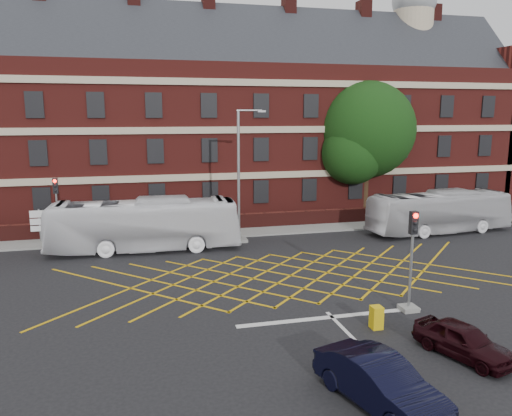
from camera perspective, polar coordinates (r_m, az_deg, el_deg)
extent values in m
plane|color=black|center=(24.14, 5.46, -9.15)|extent=(120.00, 120.00, 0.00)
cube|color=maroon|center=(44.11, -3.93, 7.84)|extent=(50.00, 12.00, 12.00)
cube|color=#202329|center=(44.23, -4.04, 15.62)|extent=(51.00, 10.61, 10.61)
cube|color=#B7A88C|center=(38.10, -2.35, 8.91)|extent=(50.00, 0.18, 0.50)
cube|color=black|center=(38.20, -2.34, 6.67)|extent=(1.20, 0.14, 1.80)
cube|color=#441512|center=(44.20, -13.76, 21.26)|extent=(1.00, 1.40, 3.20)
cylinder|color=#B7A88C|center=(50.85, 17.41, 17.93)|extent=(3.60, 3.60, 6.00)
sphere|color=gray|center=(51.42, 17.64, 21.68)|extent=(4.00, 4.00, 4.00)
cube|color=#441512|center=(36.04, -1.34, -1.53)|extent=(56.00, 0.50, 1.10)
cube|color=slate|center=(35.20, -0.99, -2.64)|extent=(60.00, 3.00, 0.12)
cube|color=#CC990C|center=(25.92, 3.99, -7.70)|extent=(8.22, 8.22, 0.02)
cube|color=silver|center=(21.09, 8.66, -12.21)|extent=(8.00, 0.30, 0.02)
cube|color=silver|center=(15.95, 18.19, -20.67)|extent=(0.15, 14.00, 0.02)
imported|color=white|center=(30.89, -12.62, -1.88)|extent=(11.54, 3.18, 3.18)
imported|color=silver|center=(36.98, 20.23, -0.43)|extent=(10.68, 3.33, 2.93)
imported|color=black|center=(15.33, 13.96, -18.76)|extent=(2.69, 4.59, 1.43)
imported|color=black|center=(18.92, 22.60, -13.79)|extent=(2.48, 3.75, 1.19)
cylinder|color=black|center=(42.50, 12.27, 3.00)|extent=(0.90, 0.90, 5.34)
sphere|color=black|center=(42.16, 12.50, 8.73)|extent=(7.88, 7.88, 7.88)
sphere|color=black|center=(40.89, 11.00, 6.24)|extent=(5.12, 5.12, 5.12)
sphere|color=black|center=(43.61, 13.74, 6.92)|extent=(4.73, 4.73, 4.73)
cube|color=slate|center=(22.43, 17.02, -10.89)|extent=(0.70, 0.70, 0.20)
cylinder|color=gray|center=(21.89, 17.26, -6.87)|extent=(0.12, 0.12, 3.50)
cube|color=black|center=(21.38, 17.56, -1.62)|extent=(0.30, 0.25, 0.95)
sphere|color=#FF0C05|center=(21.20, 17.80, -0.85)|extent=(0.20, 0.20, 0.20)
cube|color=slate|center=(33.95, -21.51, -3.83)|extent=(0.70, 0.70, 0.20)
cylinder|color=gray|center=(33.59, -21.71, -1.10)|extent=(0.12, 0.12, 3.50)
cube|color=black|center=(33.26, -21.95, 2.36)|extent=(0.30, 0.25, 0.95)
sphere|color=#FF0C05|center=(33.08, -22.02, 2.87)|extent=(0.20, 0.20, 0.20)
cube|color=slate|center=(32.58, -1.95, -3.66)|extent=(1.00, 1.00, 0.20)
cylinder|color=gray|center=(31.82, -2.00, 3.50)|extent=(0.18, 0.18, 8.40)
cylinder|color=gray|center=(31.72, -0.79, 11.09)|extent=(1.60, 0.12, 0.12)
cube|color=gray|center=(31.91, 0.64, 11.00)|extent=(0.50, 0.20, 0.12)
cylinder|color=gray|center=(34.94, -23.47, -1.89)|extent=(0.10, 0.10, 2.20)
cube|color=silver|center=(34.71, -23.59, -0.63)|extent=(1.10, 0.06, 0.45)
cube|color=silver|center=(34.80, -23.53, -1.44)|extent=(1.10, 0.06, 0.40)
cube|color=silver|center=(34.89, -23.47, -2.16)|extent=(1.10, 0.06, 0.35)
cube|color=gold|center=(20.25, 13.59, -12.06)|extent=(0.42, 0.44, 0.89)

